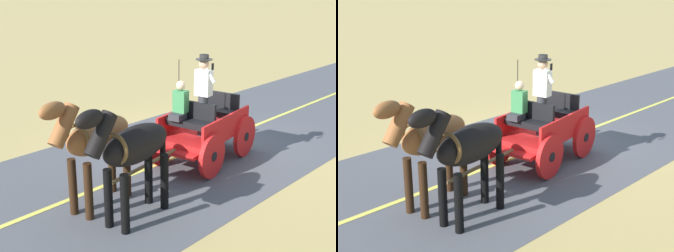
% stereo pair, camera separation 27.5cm
% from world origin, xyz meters
% --- Properties ---
extents(ground_plane, '(200.00, 200.00, 0.00)m').
position_xyz_m(ground_plane, '(0.00, 0.00, 0.00)').
color(ground_plane, tan).
extents(road_surface, '(5.44, 160.00, 0.01)m').
position_xyz_m(road_surface, '(0.00, 0.00, 0.00)').
color(road_surface, '#4C4C51').
rests_on(road_surface, ground).
extents(road_centre_stripe, '(0.12, 160.00, 0.00)m').
position_xyz_m(road_centre_stripe, '(0.00, 0.00, 0.01)').
color(road_centre_stripe, '#DBCC4C').
rests_on(road_centre_stripe, road_surface).
extents(horse_drawn_carriage, '(1.76, 4.51, 2.50)m').
position_xyz_m(horse_drawn_carriage, '(-0.58, 0.87, 0.82)').
color(horse_drawn_carriage, red).
rests_on(horse_drawn_carriage, ground).
extents(horse_near_side, '(0.76, 2.15, 2.21)m').
position_xyz_m(horse_near_side, '(-1.45, 3.80, 1.32)').
color(horse_near_side, black).
rests_on(horse_near_side, ground).
extents(horse_off_side, '(0.84, 2.15, 2.21)m').
position_xyz_m(horse_off_side, '(-0.61, 3.92, 1.32)').
color(horse_off_side, brown).
rests_on(horse_off_side, ground).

